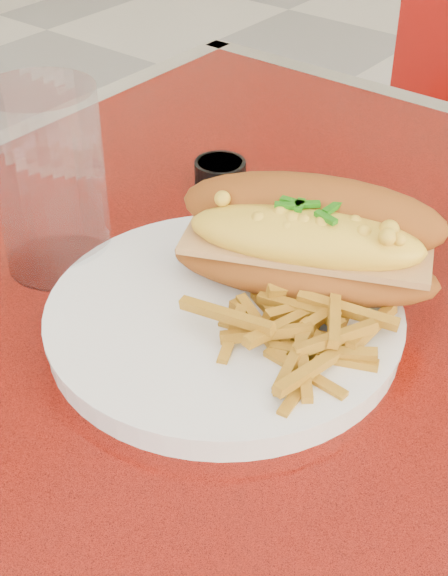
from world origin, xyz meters
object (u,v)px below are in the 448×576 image
Objects in this scene: dinner_plate at (224,318)px; water_tumbler at (50,181)px; mac_hoagie at (308,240)px; sauce_cup_left at (220,172)px; fork at (318,325)px.

dinner_plate is 1.93× the size of water_tumbler.
mac_hoagie reaches higher than sauce_cup_left.
mac_hoagie is 0.07m from fork.
mac_hoagie is 1.42× the size of fork.
sauce_cup_left is at bearing 124.05° from mac_hoagie.
water_tumbler reaches higher than fork.
mac_hoagie is 3.53× the size of sauce_cup_left.
fork is (0.07, 0.03, 0.01)m from dinner_plate.
dinner_plate is 0.23m from sauce_cup_left.
dinner_plate is 0.07m from fork.
mac_hoagie is at bearing 23.16° from water_tumbler.
dinner_plate and fork have the same top height.
dinner_plate is at bearing -135.35° from mac_hoagie.
sauce_cup_left is (-0.17, 0.11, -0.04)m from mac_hoagie.
mac_hoagie is (0.03, 0.07, 0.05)m from dinner_plate.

